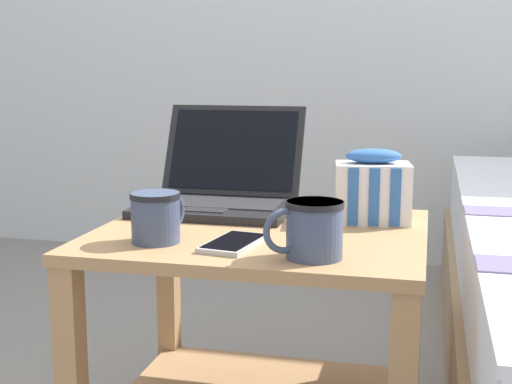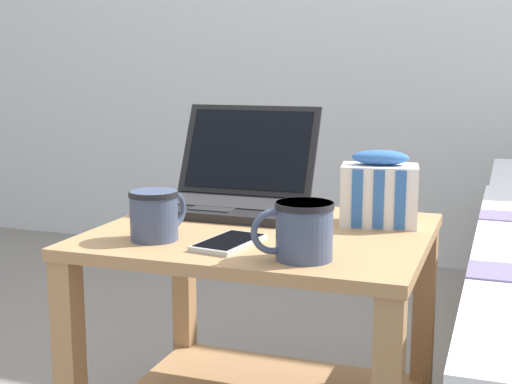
# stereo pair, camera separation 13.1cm
# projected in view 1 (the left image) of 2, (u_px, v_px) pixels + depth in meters

# --- Properties ---
(bedside_table) EXTENTS (0.62, 0.53, 0.49)m
(bedside_table) POSITION_uv_depth(u_px,v_px,m) (261.00, 316.00, 1.40)
(bedside_table) COLOR tan
(bedside_table) RESTS_ON ground_plane
(laptop) EXTENTS (0.32, 0.32, 0.22)m
(laptop) POSITION_uv_depth(u_px,v_px,m) (221.00, 188.00, 1.56)
(laptop) COLOR black
(laptop) RESTS_ON bedside_table
(mug_front_left) EXTENTS (0.09, 0.13, 0.09)m
(mug_front_left) POSITION_uv_depth(u_px,v_px,m) (157.00, 214.00, 1.26)
(mug_front_left) COLOR #3F4C6B
(mug_front_left) RESTS_ON bedside_table
(mug_front_right) EXTENTS (0.13, 0.10, 0.09)m
(mug_front_right) POSITION_uv_depth(u_px,v_px,m) (313.00, 227.00, 1.15)
(mug_front_right) COLOR #3F4C6B
(mug_front_right) RESTS_ON bedside_table
(snack_bag) EXTENTS (0.16, 0.11, 0.15)m
(snack_bag) POSITION_uv_depth(u_px,v_px,m) (373.00, 189.00, 1.42)
(snack_bag) COLOR white
(snack_bag) RESTS_ON bedside_table
(cell_phone) EXTENTS (0.10, 0.16, 0.01)m
(cell_phone) POSITION_uv_depth(u_px,v_px,m) (234.00, 243.00, 1.24)
(cell_phone) COLOR #B7BABC
(cell_phone) RESTS_ON bedside_table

